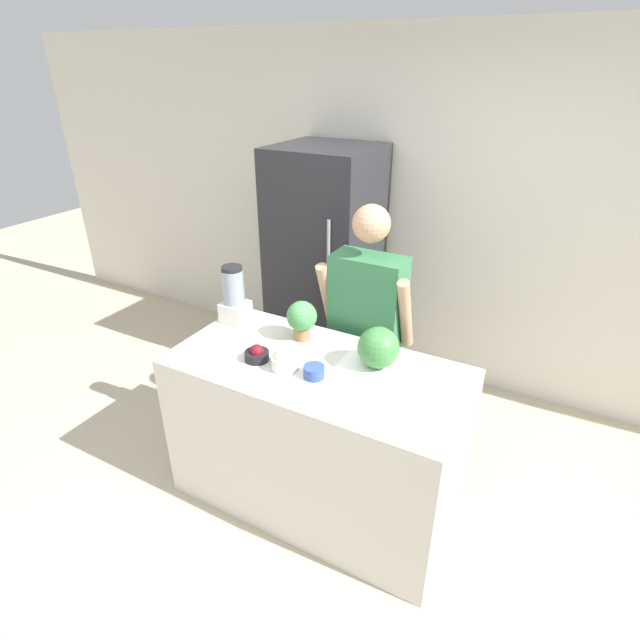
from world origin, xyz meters
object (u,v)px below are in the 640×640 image
at_px(bowl_cream, 285,359).
at_px(potted_plant, 302,318).
at_px(bowl_cherries, 257,354).
at_px(bowl_small_blue, 314,372).
at_px(watermelon, 378,348).
at_px(blender, 234,296).
at_px(person, 366,335).
at_px(refrigerator, 325,267).

xyz_separation_m(bowl_cream, potted_plant, (-0.08, 0.31, 0.08)).
bearing_deg(bowl_cherries, bowl_small_blue, 0.50).
xyz_separation_m(watermelon, bowl_small_blue, (-0.25, -0.23, -0.09)).
relative_size(watermelon, bowl_cream, 1.52).
bearing_deg(watermelon, blender, 175.28).
height_order(bowl_cream, bowl_small_blue, bowl_cream).
distance_m(bowl_cream, bowl_small_blue, 0.17).
height_order(person, bowl_small_blue, person).
bearing_deg(bowl_cherries, person, 63.30).
height_order(bowl_cream, blender, blender).
bearing_deg(watermelon, potted_plant, 171.23).
bearing_deg(refrigerator, blender, -91.77).
xyz_separation_m(bowl_cream, bowl_small_blue, (0.17, 0.00, -0.02)).
distance_m(person, blender, 0.84).
height_order(watermelon, bowl_small_blue, watermelon).
relative_size(person, bowl_cherries, 12.70).
relative_size(watermelon, potted_plant, 0.93).
bearing_deg(potted_plant, bowl_cream, -75.41).
distance_m(refrigerator, bowl_small_blue, 1.57).
bearing_deg(potted_plant, bowl_small_blue, -50.81).
bearing_deg(person, blender, -153.32).
height_order(refrigerator, bowl_cream, refrigerator).
distance_m(person, bowl_cherries, 0.76).
bearing_deg(blender, refrigerator, 88.23).
bearing_deg(potted_plant, blender, 179.59).
bearing_deg(bowl_small_blue, bowl_cherries, -179.50).
relative_size(person, bowl_small_blue, 15.33).
distance_m(refrigerator, potted_plant, 1.20).
height_order(refrigerator, person, refrigerator).
distance_m(bowl_cherries, bowl_cream, 0.18).
height_order(bowl_cherries, bowl_small_blue, bowl_cherries).
xyz_separation_m(watermelon, bowl_cream, (-0.42, -0.23, -0.07)).
relative_size(person, watermelon, 7.68).
height_order(bowl_cherries, blender, blender).
distance_m(blender, potted_plant, 0.47).
distance_m(person, bowl_cream, 0.71).
bearing_deg(bowl_small_blue, refrigerator, 116.03).
distance_m(bowl_cherries, blender, 0.51).
bearing_deg(blender, bowl_cherries, -39.78).
bearing_deg(refrigerator, bowl_cherries, -76.37).
relative_size(refrigerator, blender, 5.16).
bearing_deg(potted_plant, refrigerator, 111.68).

